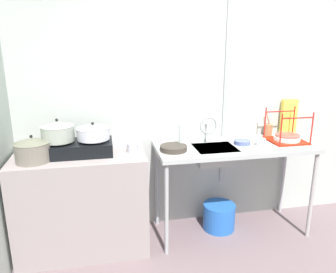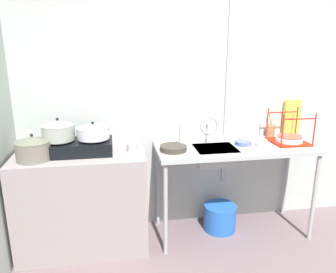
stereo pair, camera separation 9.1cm
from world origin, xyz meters
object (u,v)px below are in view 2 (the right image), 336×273
(stove, at_px, (77,147))
(utensil_jar, at_px, (271,131))
(pot_on_left_burner, at_px, (58,130))
(pot_beside_stove, at_px, (33,148))
(pot_on_right_burner, at_px, (93,131))
(sink_basin, at_px, (215,155))
(percolator, at_px, (132,143))
(small_bowl_on_drainboard, at_px, (243,143))
(faucet, at_px, (209,127))
(frying_pan, at_px, (173,148))
(cup_by_rack, at_px, (262,143))
(cereal_box, at_px, (292,118))
(bucket_on_floor, at_px, (220,217))
(dish_rack, at_px, (289,139))

(stove, distance_m, utensil_jar, 1.86)
(pot_on_left_burner, xyz_separation_m, pot_beside_stove, (-0.19, -0.10, -0.11))
(pot_on_right_burner, xyz_separation_m, sink_basin, (1.05, -0.04, -0.25))
(percolator, distance_m, sink_basin, 0.75)
(pot_beside_stove, relative_size, small_bowl_on_drainboard, 1.84)
(sink_basin, bearing_deg, small_bowl_on_drainboard, 9.94)
(sink_basin, relative_size, utensil_jar, 1.54)
(faucet, xyz_separation_m, frying_pan, (-0.35, -0.14, -0.14))
(pot_on_left_burner, height_order, cup_by_rack, pot_on_left_burner)
(sink_basin, bearing_deg, stove, 177.97)
(pot_on_right_burner, height_order, cup_by_rack, pot_on_right_burner)
(sink_basin, distance_m, faucet, 0.26)
(percolator, height_order, cereal_box, cereal_box)
(small_bowl_on_drainboard, bearing_deg, bucket_on_floor, 165.43)
(pot_on_left_burner, bearing_deg, cereal_box, 6.32)
(stove, relative_size, pot_beside_stove, 2.12)
(pot_on_right_burner, bearing_deg, utensil_jar, 7.65)
(dish_rack, bearing_deg, pot_on_right_burner, -179.69)
(stove, bearing_deg, pot_on_left_burner, 180.00)
(stove, bearing_deg, dish_rack, 0.28)
(faucet, relative_size, dish_rack, 0.80)
(pot_on_left_burner, relative_size, cereal_box, 0.74)
(bucket_on_floor, bearing_deg, pot_beside_stove, -174.54)
(cup_by_rack, xyz_separation_m, utensil_jar, (0.23, 0.30, 0.03))
(stove, bearing_deg, percolator, -1.01)
(faucet, bearing_deg, cereal_box, 10.13)
(frying_pan, distance_m, cereal_box, 1.30)
(pot_beside_stove, height_order, cereal_box, cereal_box)
(cup_by_rack, distance_m, utensil_jar, 0.38)
(stove, relative_size, cereal_box, 1.62)
(stove, bearing_deg, faucet, 4.09)
(faucet, height_order, utensil_jar, faucet)
(stove, xyz_separation_m, small_bowl_on_drainboard, (1.47, 0.01, -0.04))
(pot_beside_stove, distance_m, utensil_jar, 2.20)
(bucket_on_floor, bearing_deg, pot_on_left_burner, -177.96)
(faucet, distance_m, dish_rack, 0.77)
(stove, height_order, cereal_box, cereal_box)
(percolator, bearing_deg, sink_basin, -2.68)
(frying_pan, xyz_separation_m, cup_by_rack, (0.81, -0.02, 0.01))
(stove, relative_size, cup_by_rack, 6.94)
(pot_on_left_burner, bearing_deg, dish_rack, 0.27)
(dish_rack, distance_m, small_bowl_on_drainboard, 0.45)
(utensil_jar, bearing_deg, percolator, -170.28)
(percolator, xyz_separation_m, dish_rack, (1.46, 0.02, -0.03))
(pot_beside_stove, height_order, frying_pan, pot_beside_stove)
(pot_beside_stove, bearing_deg, percolator, 6.95)
(pot_on_left_burner, xyz_separation_m, cup_by_rack, (1.76, -0.07, -0.18))
(dish_rack, xyz_separation_m, cup_by_rack, (-0.31, -0.08, -0.00))
(dish_rack, bearing_deg, pot_on_left_burner, -179.73)
(sink_basin, relative_size, cup_by_rack, 4.36)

